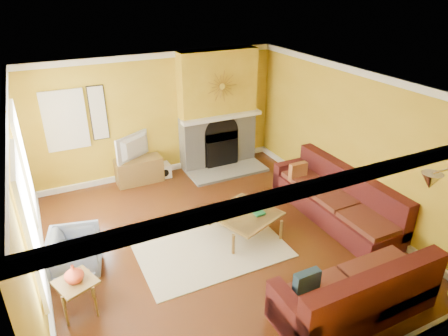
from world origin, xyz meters
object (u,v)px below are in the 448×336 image
media_console (139,170)px  armchair (76,252)px  sectional_sofa (308,223)px  side_table (79,296)px  coffee_table (244,223)px

media_console → armchair: armchair is taller
sectional_sofa → media_console: bearing=118.5°
side_table → media_console: bearing=62.6°
armchair → side_table: (-0.09, -0.89, -0.08)m
media_console → armchair: 2.97m
armchair → side_table: bearing=-173.0°
media_console → sectional_sofa: bearing=-61.5°
sectional_sofa → side_table: 3.66m
coffee_table → side_table: (-2.89, -0.65, 0.06)m
sectional_sofa → side_table: (-3.65, 0.14, -0.19)m
media_console → armchair: size_ratio=1.34×
sectional_sofa → coffee_table: (-0.76, 0.79, -0.25)m
side_table → sectional_sofa: bearing=-2.3°
side_table → coffee_table: bearing=12.6°
armchair → sectional_sofa: bearing=-93.4°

